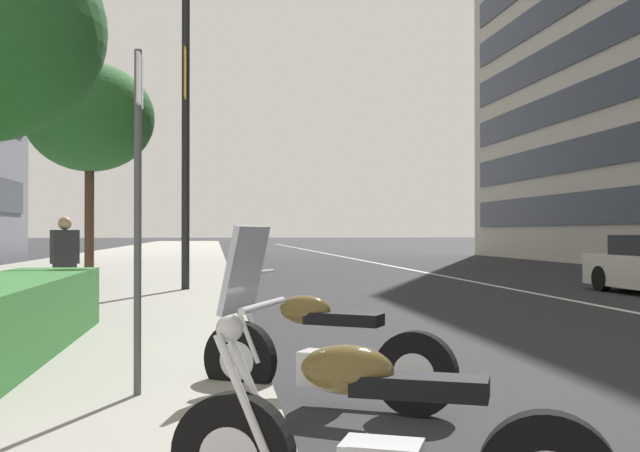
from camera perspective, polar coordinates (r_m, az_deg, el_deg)
The scene contains 9 objects.
sidewalk_right_plaza at distance 33.51m, azimuth -14.74°, elevation -2.81°, with size 160.00×8.83×0.15m, color gray.
lane_centre_stripe at distance 38.99m, azimuth 3.05°, elevation -2.60°, with size 110.00×0.16×0.01m, color silver.
motorcycle_far_end_row at distance 3.73m, azimuth 4.07°, elevation -16.08°, with size 1.00×2.02×1.48m.
motorcycle_under_tarp at distance 6.29m, azimuth -0.08°, elevation -9.57°, with size 1.29×1.98×1.49m.
parking_sign_by_curb at distance 6.14m, azimuth -13.67°, elevation 2.80°, with size 0.32×0.06×2.75m.
street_lamp_with_banners at distance 17.65m, azimuth -9.23°, elevation 11.84°, with size 1.26×2.18×8.49m.
clipped_hedge_bed at distance 8.61m, azimuth -22.85°, elevation -6.42°, with size 5.55×1.10×0.79m, color #337033.
street_tree_far_plaza at distance 18.67m, azimuth -17.14°, elevation 7.87°, with size 3.02×3.02×5.30m.
pedestrian_on_plaza at distance 12.66m, azimuth -18.87°, elevation -2.82°, with size 0.41×0.47×1.54m.
Camera 1 is at (-3.25, 7.46, 1.44)m, focal length 42.02 mm.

